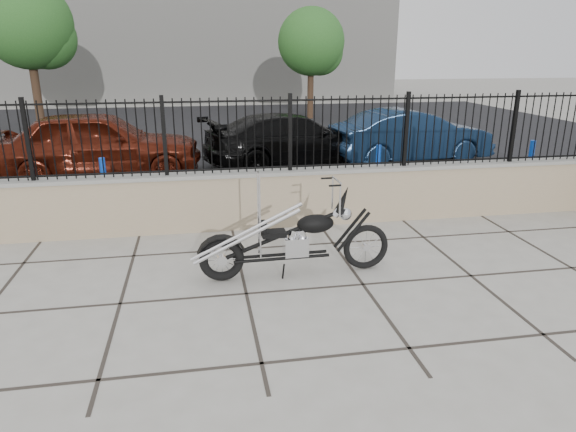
% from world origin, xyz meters
% --- Properties ---
extents(ground_plane, '(90.00, 90.00, 0.00)m').
position_xyz_m(ground_plane, '(0.00, 0.00, 0.00)').
color(ground_plane, '#99968E').
rests_on(ground_plane, ground).
extents(parking_lot, '(30.00, 30.00, 0.00)m').
position_xyz_m(parking_lot, '(0.00, 12.50, 0.00)').
color(parking_lot, black).
rests_on(parking_lot, ground).
extents(retaining_wall, '(14.00, 0.36, 0.96)m').
position_xyz_m(retaining_wall, '(0.00, 2.50, 0.48)').
color(retaining_wall, gray).
rests_on(retaining_wall, ground_plane).
extents(iron_fence, '(14.00, 0.08, 1.20)m').
position_xyz_m(iron_fence, '(0.00, 2.50, 1.56)').
color(iron_fence, black).
rests_on(iron_fence, retaining_wall).
extents(background_building, '(22.00, 6.00, 8.00)m').
position_xyz_m(background_building, '(0.00, 26.50, 4.00)').
color(background_building, beige).
rests_on(background_building, ground_plane).
extents(chopper_motorcycle, '(2.44, 0.48, 1.46)m').
position_xyz_m(chopper_motorcycle, '(0.66, 0.46, 0.73)').
color(chopper_motorcycle, black).
rests_on(chopper_motorcycle, ground_plane).
extents(car_red, '(4.68, 1.99, 1.58)m').
position_xyz_m(car_red, '(-2.74, 6.65, 0.79)').
color(car_red, '#4E160B').
rests_on(car_red, parking_lot).
extents(car_black, '(4.89, 2.91, 1.33)m').
position_xyz_m(car_black, '(1.91, 7.22, 0.66)').
color(car_black, black).
rests_on(car_black, parking_lot).
extents(car_blue, '(4.33, 1.88, 1.38)m').
position_xyz_m(car_blue, '(5.08, 7.05, 0.69)').
color(car_blue, '#0F213A').
rests_on(car_blue, parking_lot).
extents(bollard_a, '(0.14, 0.14, 0.95)m').
position_xyz_m(bollard_a, '(-2.27, 4.17, 0.47)').
color(bollard_a, blue).
rests_on(bollard_a, ground_plane).
extents(bollard_b, '(0.13, 0.13, 0.91)m').
position_xyz_m(bollard_b, '(3.36, 4.76, 0.45)').
color(bollard_b, blue).
rests_on(bollard_b, ground_plane).
extents(bollard_c, '(0.15, 0.15, 0.97)m').
position_xyz_m(bollard_c, '(6.79, 4.40, 0.48)').
color(bollard_c, '#0C25BA').
rests_on(bollard_c, ground_plane).
extents(tree_left, '(3.34, 3.34, 5.63)m').
position_xyz_m(tree_left, '(-6.53, 16.05, 3.94)').
color(tree_left, '#382619').
rests_on(tree_left, ground_plane).
extents(tree_right, '(2.80, 2.80, 4.73)m').
position_xyz_m(tree_right, '(4.44, 16.50, 3.31)').
color(tree_right, '#382619').
rests_on(tree_right, ground_plane).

